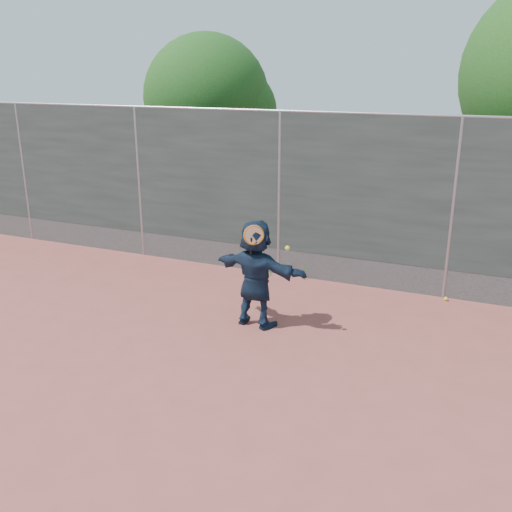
% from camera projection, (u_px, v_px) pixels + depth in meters
% --- Properties ---
extents(ground, '(80.00, 80.00, 0.00)m').
position_uv_depth(ground, '(187.00, 355.00, 7.74)').
color(ground, '#9E4C42').
rests_on(ground, ground).
extents(player, '(1.58, 0.72, 1.64)m').
position_uv_depth(player, '(256.00, 274.00, 8.41)').
color(player, '#16273E').
rests_on(player, ground).
extents(ball_ground, '(0.07, 0.07, 0.07)m').
position_uv_depth(ball_ground, '(446.00, 299.00, 9.53)').
color(ball_ground, yellow).
rests_on(ball_ground, ground).
extents(fence, '(20.00, 0.06, 3.03)m').
position_uv_depth(fence, '(279.00, 191.00, 10.31)').
color(fence, '#38423D').
rests_on(fence, ground).
extents(swing_action, '(0.67, 0.17, 0.51)m').
position_uv_depth(swing_action, '(257.00, 238.00, 8.01)').
color(swing_action, orange).
rests_on(swing_action, ground).
extents(tree_left, '(3.15, 3.00, 4.53)m').
position_uv_depth(tree_left, '(214.00, 102.00, 13.60)').
color(tree_left, '#382314').
rests_on(tree_left, ground).
extents(weed_clump, '(0.68, 0.07, 0.30)m').
position_uv_depth(weed_clump, '(291.00, 271.00, 10.55)').
color(weed_clump, '#387226').
rests_on(weed_clump, ground).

